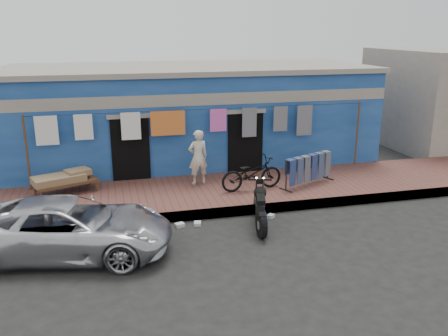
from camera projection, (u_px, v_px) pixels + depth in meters
ground at (246, 242)px, 10.53m from camera, size 80.00×80.00×0.00m
sidewalk at (215, 193)px, 13.28m from camera, size 28.00×3.00×0.25m
curb at (228, 212)px, 11.93m from camera, size 28.00×0.10×0.25m
building at (189, 114)px, 16.56m from camera, size 12.20×5.20×3.36m
clothesline at (189, 127)px, 13.86m from camera, size 10.06×0.06×2.10m
car at (68, 227)px, 9.81m from camera, size 4.67×2.83×1.23m
seated_person at (198, 157)px, 13.51m from camera, size 0.63×0.47×1.58m
bicycle at (252, 170)px, 13.06m from camera, size 1.83×0.84×1.14m
motorcycle at (260, 206)px, 11.23m from camera, size 1.42×1.92×1.05m
charpoy at (66, 183)px, 12.87m from camera, size 2.23×1.92×0.57m
jeans_rack at (308, 169)px, 13.52m from camera, size 2.15×1.79×0.90m
litter_a at (180, 225)px, 11.33m from camera, size 0.24×0.21×0.09m
litter_b at (271, 216)px, 11.87m from camera, size 0.22×0.22×0.09m
litter_c at (198, 224)px, 11.43m from camera, size 0.20×0.23×0.08m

